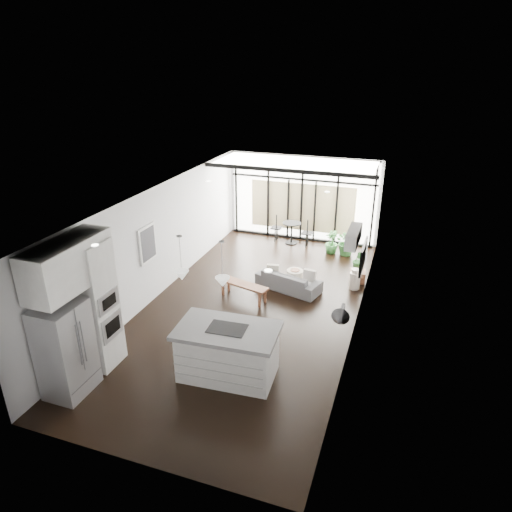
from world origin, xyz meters
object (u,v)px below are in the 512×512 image
Objects in this scene: pouf at (295,276)px; console_bench at (244,291)px; milk_can at (355,279)px; island at (228,352)px; fridge at (66,350)px; sofa at (289,278)px; tv at (363,256)px.

console_bench is at bearing -126.80° from pouf.
milk_can is at bearing 5.73° from pouf.
island is 2.90m from fridge.
island is 3.83m from sofa.
island is 1.11× the size of sofa.
pouf is (0.06, 0.45, -0.16)m from sofa.
sofa reaches higher than console_bench.
sofa is at bearing 84.27° from island.
milk_can is at bearing 105.47° from tv.
fridge is 1.03× the size of sofa.
tv is (1.87, -0.22, 0.96)m from sofa.
sofa is at bearing -97.23° from pouf.
tv is (1.82, -0.67, 1.12)m from pouf.
island reaches higher than pouf.
console_bench is at bearing 101.41° from island.
fridge is at bearing -116.06° from pouf.
fridge is 1.33× the size of console_bench.
island is 1.73× the size of tv.
console_bench is at bearing -150.08° from milk_can.
console_bench is (-0.78, 2.95, -0.31)m from island.
milk_can is (4.33, 5.77, -0.60)m from fridge.
fridge is at bearing -132.69° from tv.
pouf is 2.24m from tv.
pouf is 1.60m from milk_can.
fridge reaches higher than tv.
sofa is 1.75m from milk_can.
sofa is 1.29m from console_bench.
pouf is at bearing -174.27° from milk_can.
milk_can is at bearing 53.12° from fridge.
island is 3.35× the size of milk_can.
tv is at bearing 28.07° from console_bench.
sofa is 2.12m from tv.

